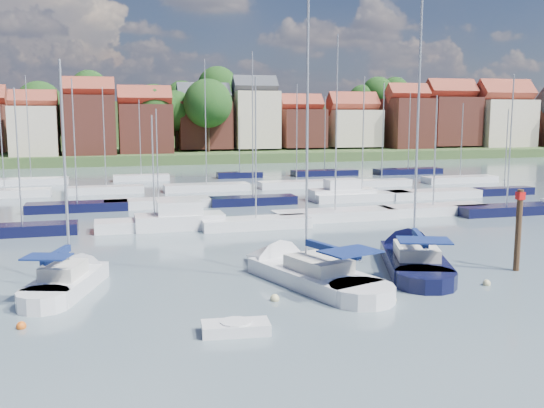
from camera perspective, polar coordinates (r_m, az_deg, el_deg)
name	(u,v)px	position (r m, az deg, el deg)	size (l,w,h in m)	color
ground	(205,195)	(69.35, -6.31, 0.85)	(260.00, 260.00, 0.00)	#485861
sailboat_left	(74,279)	(34.12, -18.15, -6.75)	(5.28, 9.61, 12.77)	silver
sailboat_centre	(295,271)	(34.23, 2.13, -6.31)	(7.06, 12.82, 16.83)	silver
sailboat_navy	(410,257)	(38.53, 12.91, -4.85)	(7.37, 12.76, 17.12)	black
tender	(236,328)	(25.80, -3.44, -11.56)	(2.94, 1.59, 0.61)	silver
timber_piling	(517,246)	(38.11, 22.09, -3.64)	(0.40, 0.40, 7.04)	#4C331E
buoy_a	(21,328)	(28.47, -22.52, -10.77)	(0.42, 0.42, 0.42)	#D85914
buoy_b	(218,326)	(26.73, -5.08, -11.39)	(0.53, 0.53, 0.53)	beige
buoy_c	(275,301)	(30.07, 0.26, -9.09)	(0.45, 0.45, 0.45)	beige
buoy_d	(391,302)	(30.46, 11.14, -9.02)	(0.52, 0.52, 0.52)	beige
buoy_e	(347,259)	(38.68, 7.03, -5.18)	(0.43, 0.43, 0.43)	#D85914
buoy_f	(487,285)	(34.65, 19.54, -7.21)	(0.41, 0.41, 0.41)	beige
marina_field	(230,196)	(64.90, -3.96, 0.75)	(79.62, 41.41, 15.93)	silver
far_shore_town	(156,132)	(161.15, -10.90, 6.66)	(212.46, 90.00, 22.27)	#3A4F27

